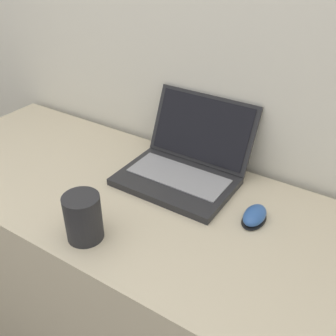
% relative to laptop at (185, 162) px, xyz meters
% --- Properties ---
extents(desk, '(1.44, 0.57, 0.77)m').
position_rel_laptop_xyz_m(desk, '(-0.08, -0.16, -0.43)').
color(desk, beige).
rests_on(desk, ground_plane).
extents(laptop, '(0.33, 0.30, 0.21)m').
position_rel_laptop_xyz_m(laptop, '(0.00, 0.00, 0.00)').
color(laptop, '#232326').
rests_on(laptop, desk).
extents(drink_cup, '(0.09, 0.09, 0.12)m').
position_rel_laptop_xyz_m(drink_cup, '(-0.06, -0.36, 0.01)').
color(drink_cup, '#232326').
rests_on(drink_cup, desk).
extents(computer_mouse, '(0.06, 0.09, 0.03)m').
position_rel_laptop_xyz_m(computer_mouse, '(0.25, -0.08, -0.03)').
color(computer_mouse, black).
rests_on(computer_mouse, desk).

